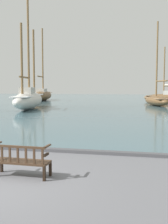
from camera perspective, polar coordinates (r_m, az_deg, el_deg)
The scene contains 7 objects.
harbor_water at distance 50.59m, azimuth 8.03°, elevation 2.31°, with size 100.00×80.00×0.08m, color #476670.
quay_edge_kerb at distance 11.20m, azimuth -7.99°, elevation -7.56°, with size 40.00×0.30×0.12m, color #4C4C50.
park_bench at distance 8.14m, azimuth -12.67°, elevation -9.53°, with size 1.61×0.56×0.92m.
sailboat_mid_starboard at distance 50.33m, azimuth -8.38°, elevation 3.50°, with size 3.77×11.19×12.60m.
sailboat_outer_port at distance 31.20m, azimuth -11.18°, elevation 2.68°, with size 4.20×10.49×11.78m.
sailboat_distant_harbor at distance 37.63m, azimuth 14.52°, elevation 2.45°, with size 4.04×7.53×10.74m.
sailboat_nearest_starboard at distance 47.55m, azimuth 16.12°, elevation 2.98°, with size 7.05×3.54×8.82m.
Camera 1 is at (3.83, -6.39, 2.52)m, focal length 45.00 mm.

